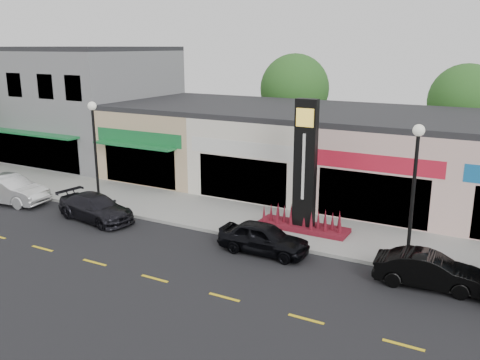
{
  "coord_description": "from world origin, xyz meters",
  "views": [
    {
      "loc": [
        11.08,
        -16.61,
        8.38
      ],
      "look_at": [
        -0.22,
        4.0,
        2.14
      ],
      "focal_mm": 38.0,
      "sensor_mm": 36.0,
      "label": 1
    }
  ],
  "objects_px": {
    "car_white_van": "(8,190)",
    "car_black_conv": "(429,270)",
    "lamp_east_near": "(414,182)",
    "car_dark_sedan": "(96,208)",
    "car_black_sedan": "(264,238)",
    "pylon_sign": "(304,185)",
    "lamp_west_near": "(95,143)"
  },
  "relations": [
    {
      "from": "lamp_west_near",
      "to": "lamp_east_near",
      "type": "height_order",
      "value": "same"
    },
    {
      "from": "lamp_east_near",
      "to": "lamp_west_near",
      "type": "bearing_deg",
      "value": 180.0
    },
    {
      "from": "car_black_conv",
      "to": "lamp_east_near",
      "type": "bearing_deg",
      "value": 32.68
    },
    {
      "from": "lamp_west_near",
      "to": "car_black_sedan",
      "type": "bearing_deg",
      "value": -7.4
    },
    {
      "from": "lamp_east_near",
      "to": "car_white_van",
      "type": "distance_m",
      "value": 21.09
    },
    {
      "from": "car_white_van",
      "to": "car_black_sedan",
      "type": "height_order",
      "value": "car_white_van"
    },
    {
      "from": "pylon_sign",
      "to": "car_white_van",
      "type": "relative_size",
      "value": 1.3
    },
    {
      "from": "pylon_sign",
      "to": "car_black_sedan",
      "type": "relative_size",
      "value": 1.56
    },
    {
      "from": "lamp_east_near",
      "to": "car_dark_sedan",
      "type": "bearing_deg",
      "value": -173.52
    },
    {
      "from": "lamp_west_near",
      "to": "car_white_van",
      "type": "relative_size",
      "value": 1.18
    },
    {
      "from": "lamp_west_near",
      "to": "car_black_conv",
      "type": "height_order",
      "value": "lamp_west_near"
    },
    {
      "from": "pylon_sign",
      "to": "car_black_conv",
      "type": "relative_size",
      "value": 1.59
    },
    {
      "from": "car_black_conv",
      "to": "car_white_van",
      "type": "bearing_deg",
      "value": 86.8
    },
    {
      "from": "lamp_east_near",
      "to": "car_dark_sedan",
      "type": "relative_size",
      "value": 1.24
    },
    {
      "from": "car_dark_sedan",
      "to": "car_black_sedan",
      "type": "relative_size",
      "value": 1.15
    },
    {
      "from": "car_dark_sedan",
      "to": "car_black_conv",
      "type": "distance_m",
      "value": 15.61
    },
    {
      "from": "car_black_sedan",
      "to": "pylon_sign",
      "type": "bearing_deg",
      "value": -10.66
    },
    {
      "from": "pylon_sign",
      "to": "car_dark_sedan",
      "type": "distance_m",
      "value": 10.32
    },
    {
      "from": "pylon_sign",
      "to": "car_dark_sedan",
      "type": "bearing_deg",
      "value": -160.76
    },
    {
      "from": "car_white_van",
      "to": "car_black_conv",
      "type": "distance_m",
      "value": 21.83
    },
    {
      "from": "lamp_west_near",
      "to": "car_dark_sedan",
      "type": "xyz_separation_m",
      "value": [
        1.38,
        -1.66,
        -2.84
      ]
    },
    {
      "from": "car_black_conv",
      "to": "car_dark_sedan",
      "type": "bearing_deg",
      "value": 86.7
    },
    {
      "from": "lamp_west_near",
      "to": "car_white_van",
      "type": "distance_m",
      "value": 5.85
    },
    {
      "from": "car_white_van",
      "to": "car_dark_sedan",
      "type": "bearing_deg",
      "value": -95.24
    },
    {
      "from": "car_white_van",
      "to": "car_black_sedan",
      "type": "bearing_deg",
      "value": -95.14
    },
    {
      "from": "car_black_sedan",
      "to": "car_black_conv",
      "type": "relative_size",
      "value": 1.01
    },
    {
      "from": "car_dark_sedan",
      "to": "car_black_conv",
      "type": "xyz_separation_m",
      "value": [
        15.6,
        0.37,
        -0.02
      ]
    },
    {
      "from": "pylon_sign",
      "to": "car_white_van",
      "type": "distance_m",
      "value": 16.3
    },
    {
      "from": "lamp_east_near",
      "to": "car_black_conv",
      "type": "bearing_deg",
      "value": -52.67
    },
    {
      "from": "lamp_east_near",
      "to": "pylon_sign",
      "type": "bearing_deg",
      "value": 161.25
    },
    {
      "from": "lamp_west_near",
      "to": "car_black_conv",
      "type": "bearing_deg",
      "value": -4.35
    },
    {
      "from": "car_black_conv",
      "to": "lamp_west_near",
      "type": "bearing_deg",
      "value": 81.0
    }
  ]
}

